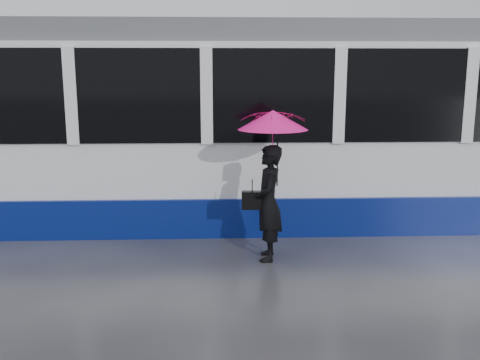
{
  "coord_description": "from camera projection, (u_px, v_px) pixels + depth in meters",
  "views": [
    {
      "loc": [
        0.51,
        -6.79,
        2.55
      ],
      "look_at": [
        0.8,
        0.39,
        1.1
      ],
      "focal_mm": 40.0,
      "sensor_mm": 36.0,
      "label": 1
    }
  ],
  "objects": [
    {
      "name": "ground",
      "position": [
        181.0,
        267.0,
        7.13
      ],
      "size": [
        90.0,
        90.0,
        0.0
      ],
      "primitive_type": "plane",
      "color": "#29292D",
      "rests_on": "ground"
    },
    {
      "name": "rails",
      "position": [
        191.0,
        217.0,
        9.58
      ],
      "size": [
        34.0,
        1.51,
        0.02
      ],
      "color": "#3F3D38",
      "rests_on": "ground"
    },
    {
      "name": "tram",
      "position": [
        4.0,
        127.0,
        9.13
      ],
      "size": [
        26.0,
        2.56,
        3.35
      ],
      "color": "white",
      "rests_on": "ground"
    },
    {
      "name": "handbag",
      "position": [
        252.0,
        200.0,
        7.29
      ],
      "size": [
        0.29,
        0.14,
        0.43
      ],
      "rotation": [
        0.0,
        0.0,
        -0.06
      ],
      "color": "black",
      "rests_on": "ground"
    },
    {
      "name": "umbrella",
      "position": [
        273.0,
        134.0,
        7.1
      ],
      "size": [
        1.0,
        1.0,
        1.08
      ],
      "rotation": [
        0.0,
        0.0,
        -0.06
      ],
      "color": "#FF1565",
      "rests_on": "ground"
    },
    {
      "name": "woman",
      "position": [
        268.0,
        203.0,
        7.29
      ],
      "size": [
        0.42,
        0.61,
        1.6
      ],
      "primitive_type": "imported",
      "rotation": [
        0.0,
        0.0,
        -1.63
      ],
      "color": "black",
      "rests_on": "ground"
    }
  ]
}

